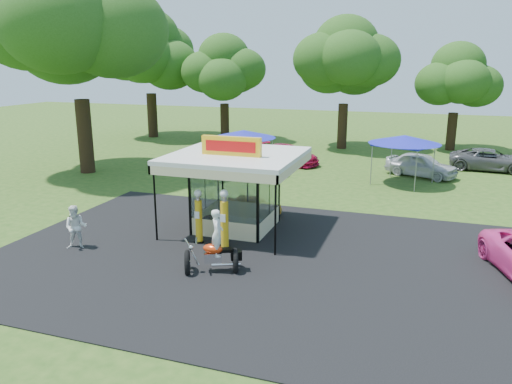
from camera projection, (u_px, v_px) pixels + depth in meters
ground at (239, 280)px, 16.98m from camera, size 120.00×120.00×0.00m
asphalt_apron at (258, 258)px, 18.80m from camera, size 20.00×14.00×0.04m
gas_station_kiosk at (236, 190)px, 21.72m from camera, size 5.40×5.40×4.18m
gas_pump_left at (199, 218)px, 20.13m from camera, size 0.42×0.42×2.26m
gas_pump_right at (225, 221)px, 19.41m from camera, size 0.46×0.46×2.45m
motorcycle at (215, 247)px, 17.38m from camera, size 2.09×1.63×2.39m
spare_tires at (210, 225)px, 21.30m from camera, size 1.04×0.72×0.85m
kiosk_car at (253, 205)px, 24.07m from camera, size 2.82×1.13×0.96m
spectator_west at (76, 227)px, 19.57m from camera, size 1.06×0.97×1.77m
bg_car_a at (215, 154)px, 36.15m from camera, size 4.21×3.28×1.33m
bg_car_b at (287, 155)px, 35.72m from camera, size 5.21×3.38×1.40m
bg_car_c at (421, 165)px, 31.90m from camera, size 4.82×3.41×1.52m
bg_car_d at (490, 160)px, 33.72m from camera, size 5.38×2.80×1.45m
tent_west at (244, 134)px, 32.12m from camera, size 4.15×4.15×2.90m
tent_east at (405, 140)px, 29.54m from camera, size 4.23×4.23×2.95m
oak_far_a at (149, 58)px, 46.93m from camera, size 9.87×9.87×11.70m
oak_far_b at (224, 74)px, 45.01m from camera, size 7.89×7.89×9.41m
oak_far_c at (345, 67)px, 40.72m from camera, size 8.98×8.98×10.59m
oak_far_d at (456, 83)px, 40.28m from camera, size 7.18×7.18×8.55m
oak_near at (76, 33)px, 31.09m from camera, size 12.35×12.35×14.22m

